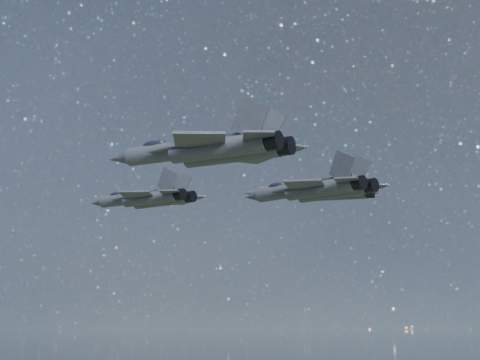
% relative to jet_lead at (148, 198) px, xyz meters
% --- Properties ---
extents(jet_lead, '(18.11, 12.51, 4.55)m').
position_rel_jet_lead_xyz_m(jet_lead, '(0.00, 0.00, 0.00)').
color(jet_lead, '#373A44').
extents(jet_left, '(18.01, 12.49, 4.52)m').
position_rel_jet_lead_xyz_m(jet_left, '(20.47, 9.08, 0.80)').
color(jet_left, '#373A44').
extents(jet_right, '(19.52, 13.73, 4.93)m').
position_rel_jet_lead_xyz_m(jet_right, '(23.15, -27.10, -1.31)').
color(jet_right, '#373A44').
extents(jet_slot, '(16.69, 11.19, 4.22)m').
position_rel_jet_lead_xyz_m(jet_slot, '(28.06, -13.81, -3.09)').
color(jet_slot, '#373A44').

